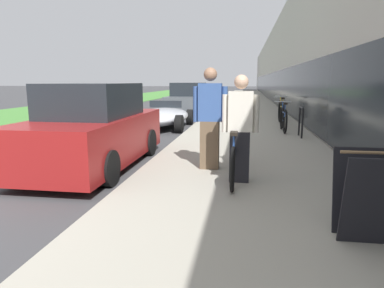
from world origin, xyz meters
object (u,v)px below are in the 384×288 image
cruiser_bike_farthest (281,108)px  vintage_roadster_curbside (163,117)px  sandwich_board_sign (367,196)px  tandem_bicycle (234,155)px  cruiser_bike_nearest (283,119)px  cruiser_bike_middle (281,113)px  bike_rack_hoop (301,119)px  person_rider (240,129)px  parked_sedan_curbside (94,130)px  parked_sedan_far (189,100)px  person_bystander (210,119)px

cruiser_bike_farthest → vintage_roadster_curbside: bearing=-143.0°
sandwich_board_sign → cruiser_bike_farthest: bearing=88.2°
tandem_bicycle → cruiser_bike_nearest: 5.56m
cruiser_bike_middle → sandwich_board_sign: cruiser_bike_middle is taller
tandem_bicycle → bike_rack_hoop: (1.72, 4.36, 0.16)m
person_rider → parked_sedan_curbside: 3.05m
sandwich_board_sign → vintage_roadster_curbside: bearing=115.7°
bike_rack_hoop → cruiser_bike_nearest: (-0.37, 1.03, -0.13)m
person_rider → parked_sedan_curbside: person_rider is taller
tandem_bicycle → parked_sedan_curbside: (-2.78, 0.72, 0.25)m
bike_rack_hoop → cruiser_bike_middle: (-0.24, 3.03, -0.10)m
cruiser_bike_middle → parked_sedan_curbside: parked_sedan_curbside is taller
parked_sedan_curbside → bike_rack_hoop: bearing=38.9°
person_rider → cruiser_bike_nearest: person_rider is taller
sandwich_board_sign → vintage_roadster_curbside: (-4.17, 8.67, -0.17)m
person_rider → cruiser_bike_farthest: size_ratio=0.92×
tandem_bicycle → parked_sedan_far: (-2.76, 12.05, 0.23)m
tandem_bicycle → sandwich_board_sign: (1.36, -2.14, 0.09)m
sandwich_board_sign → parked_sedan_far: parked_sedan_far is taller
tandem_bicycle → cruiser_bike_farthest: (1.74, 9.95, 0.03)m
person_rider → tandem_bicycle: bearing=106.0°
tandem_bicycle → cruiser_bike_middle: bearing=78.7°
cruiser_bike_middle → vintage_roadster_curbside: bearing=-168.6°
sandwich_board_sign → person_rider: bearing=124.7°
bike_rack_hoop → parked_sedan_curbside: 5.79m
person_bystander → bike_rack_hoop: 4.50m
person_bystander → cruiser_bike_farthest: size_ratio=1.00×
sandwich_board_sign → vintage_roadster_curbside: sandwich_board_sign is taller
bike_rack_hoop → cruiser_bike_farthest: size_ratio=0.47×
cruiser_bike_nearest → parked_sedan_far: 7.83m
parked_sedan_curbside → vintage_roadster_curbside: 5.81m
cruiser_bike_farthest → parked_sedan_curbside: 10.27m
bike_rack_hoop → parked_sedan_far: bearing=120.2°
cruiser_bike_middle → tandem_bicycle: bearing=-101.3°
cruiser_bike_farthest → sandwich_board_sign: (-0.37, -12.09, 0.07)m
vintage_roadster_curbside → parked_sedan_far: (0.05, 5.52, 0.31)m
cruiser_bike_farthest → cruiser_bike_nearest: bearing=-94.8°
cruiser_bike_middle → parked_sedan_curbside: bearing=-122.6°
person_rider → bike_rack_hoop: (1.63, 4.66, -0.32)m
sandwich_board_sign → parked_sedan_curbside: parked_sedan_curbside is taller
tandem_bicycle → bike_rack_hoop: bearing=68.5°
cruiser_bike_nearest → parked_sedan_far: (-4.11, 6.66, 0.20)m
person_bystander → sandwich_board_sign: 3.19m
bike_rack_hoop → parked_sedan_curbside: size_ratio=0.21×
bike_rack_hoop → vintage_roadster_curbside: 5.02m
cruiser_bike_farthest → vintage_roadster_curbside: size_ratio=0.47×
parked_sedan_far → parked_sedan_curbside: bearing=-90.1°
person_rider → cruiser_bike_nearest: (1.27, 5.69, -0.44)m
sandwich_board_sign → parked_sedan_curbside: 5.04m
parked_sedan_curbside → cruiser_bike_farthest: bearing=63.9°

